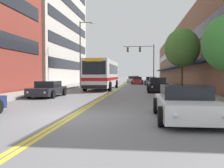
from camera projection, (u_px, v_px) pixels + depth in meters
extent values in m
plane|color=slate|center=(126.00, 84.00, 46.83)|extent=(240.00, 240.00, 0.00)
cube|color=gray|center=(90.00, 83.00, 47.62)|extent=(2.94, 106.00, 0.15)
cube|color=gray|center=(164.00, 83.00, 46.02)|extent=(2.94, 106.00, 0.15)
cube|color=yellow|center=(125.00, 84.00, 46.84)|extent=(0.14, 106.00, 0.01)
cube|color=yellow|center=(127.00, 84.00, 46.82)|extent=(0.14, 106.00, 0.01)
cube|color=black|center=(1.00, 39.00, 20.42)|extent=(0.08, 15.09, 1.40)
cube|color=#BCB7AD|center=(36.00, 16.00, 41.57)|extent=(12.00, 22.35, 23.01)
cube|color=black|center=(71.00, 65.00, 41.19)|extent=(0.08, 20.56, 1.40)
cube|color=black|center=(71.00, 45.00, 41.06)|extent=(0.08, 20.56, 1.40)
cube|color=black|center=(71.00, 25.00, 40.94)|extent=(0.08, 20.56, 1.40)
cube|color=black|center=(71.00, 5.00, 40.82)|extent=(0.08, 20.56, 1.40)
cube|color=brown|center=(196.00, 57.00, 45.19)|extent=(8.00, 68.00, 9.66)
cube|color=navy|center=(170.00, 68.00, 45.78)|extent=(1.10, 61.20, 0.24)
cube|color=black|center=(173.00, 51.00, 45.61)|extent=(0.08, 61.20, 1.40)
cube|color=silver|center=(103.00, 74.00, 29.11)|extent=(2.50, 11.28, 2.93)
cube|color=#B21919|center=(103.00, 79.00, 29.14)|extent=(2.52, 11.30, 0.32)
cube|color=black|center=(104.00, 70.00, 29.66)|extent=(2.53, 8.80, 1.06)
cube|color=black|center=(94.00, 68.00, 23.48)|extent=(2.25, 0.04, 1.29)
cube|color=yellow|center=(94.00, 60.00, 23.44)|extent=(1.80, 0.06, 0.28)
cube|color=black|center=(94.00, 87.00, 23.52)|extent=(2.45, 0.08, 0.32)
cylinder|color=black|center=(85.00, 86.00, 25.50)|extent=(0.30, 1.00, 1.00)
cylinder|color=black|center=(110.00, 86.00, 25.21)|extent=(0.30, 1.00, 1.00)
cylinder|color=black|center=(97.00, 84.00, 32.39)|extent=(0.30, 1.00, 1.00)
cylinder|color=black|center=(116.00, 84.00, 32.09)|extent=(0.30, 1.00, 1.00)
cube|color=red|center=(2.00, 101.00, 11.46)|extent=(0.18, 0.04, 0.10)
cube|color=#BCAD89|center=(98.00, 82.00, 42.42)|extent=(1.92, 4.16, 0.56)
cube|color=black|center=(98.00, 79.00, 42.56)|extent=(1.65, 1.83, 0.54)
cylinder|color=black|center=(91.00, 83.00, 41.25)|extent=(0.22, 0.62, 0.62)
cylinder|color=black|center=(103.00, 83.00, 41.03)|extent=(0.22, 0.62, 0.62)
cylinder|color=black|center=(94.00, 82.00, 43.81)|extent=(0.22, 0.62, 0.62)
cylinder|color=black|center=(105.00, 83.00, 43.59)|extent=(0.22, 0.62, 0.62)
sphere|color=silver|center=(92.00, 82.00, 40.41)|extent=(0.16, 0.16, 0.16)
sphere|color=silver|center=(100.00, 82.00, 40.25)|extent=(0.16, 0.16, 0.16)
cube|color=red|center=(96.00, 81.00, 44.57)|extent=(0.18, 0.04, 0.10)
cube|color=red|center=(104.00, 81.00, 44.41)|extent=(0.18, 0.04, 0.10)
cube|color=#232328|center=(48.00, 91.00, 18.97)|extent=(1.73, 4.19, 0.56)
cube|color=black|center=(48.00, 84.00, 19.12)|extent=(1.49, 1.84, 0.46)
cylinder|color=black|center=(29.00, 94.00, 17.79)|extent=(0.22, 0.61, 0.61)
cylinder|color=black|center=(53.00, 94.00, 17.59)|extent=(0.22, 0.61, 0.61)
cylinder|color=black|center=(43.00, 91.00, 20.37)|extent=(0.22, 0.61, 0.61)
cylinder|color=black|center=(64.00, 92.00, 20.17)|extent=(0.22, 0.61, 0.61)
sphere|color=silver|center=(28.00, 92.00, 16.94)|extent=(0.16, 0.16, 0.16)
sphere|color=silver|center=(45.00, 92.00, 16.80)|extent=(0.16, 0.16, 0.16)
cube|color=red|center=(50.00, 89.00, 21.13)|extent=(0.18, 0.04, 0.10)
cube|color=red|center=(64.00, 89.00, 20.99)|extent=(0.18, 0.04, 0.10)
cube|color=white|center=(185.00, 106.00, 9.33)|extent=(1.94, 4.61, 0.61)
cube|color=black|center=(185.00, 92.00, 9.49)|extent=(1.67, 2.03, 0.49)
cylinder|color=black|center=(161.00, 116.00, 8.03)|extent=(0.22, 0.66, 0.66)
cylinder|color=black|center=(156.00, 105.00, 10.87)|extent=(0.22, 0.66, 0.66)
cylinder|color=black|center=(203.00, 106.00, 10.64)|extent=(0.22, 0.66, 0.66)
sphere|color=silver|center=(175.00, 115.00, 7.10)|extent=(0.16, 0.16, 0.16)
cube|color=red|center=(161.00, 99.00, 11.70)|extent=(0.18, 0.04, 0.10)
cube|color=red|center=(192.00, 100.00, 11.54)|extent=(0.18, 0.04, 0.10)
cube|color=#475675|center=(151.00, 82.00, 41.03)|extent=(1.74, 4.02, 0.64)
cube|color=black|center=(151.00, 78.00, 41.17)|extent=(1.50, 1.77, 0.53)
cylinder|color=black|center=(145.00, 83.00, 39.90)|extent=(0.22, 0.65, 0.65)
cylinder|color=black|center=(157.00, 83.00, 39.69)|extent=(0.22, 0.65, 0.65)
cylinder|color=black|center=(145.00, 83.00, 42.38)|extent=(0.22, 0.65, 0.65)
cylinder|color=black|center=(156.00, 83.00, 42.17)|extent=(0.22, 0.65, 0.65)
sphere|color=silver|center=(147.00, 82.00, 39.08)|extent=(0.16, 0.16, 0.16)
sphere|color=silver|center=(155.00, 82.00, 38.94)|extent=(0.16, 0.16, 0.16)
cube|color=red|center=(147.00, 81.00, 43.11)|extent=(0.18, 0.04, 0.10)
cube|color=red|center=(154.00, 81.00, 42.96)|extent=(0.18, 0.04, 0.10)
cube|color=black|center=(158.00, 86.00, 24.33)|extent=(1.74, 4.45, 0.71)
cube|color=black|center=(157.00, 80.00, 24.49)|extent=(1.50, 1.96, 0.52)
cylinder|color=black|center=(149.00, 89.00, 23.07)|extent=(0.22, 0.69, 0.69)
cylinder|color=black|center=(168.00, 89.00, 22.87)|extent=(0.22, 0.69, 0.69)
cylinder|color=black|center=(148.00, 88.00, 25.81)|extent=(0.22, 0.69, 0.69)
cylinder|color=black|center=(165.00, 88.00, 25.61)|extent=(0.22, 0.69, 0.69)
sphere|color=silver|center=(152.00, 87.00, 22.17)|extent=(0.16, 0.16, 0.16)
sphere|color=silver|center=(166.00, 87.00, 22.03)|extent=(0.16, 0.16, 0.16)
cube|color=red|center=(150.00, 85.00, 26.62)|extent=(0.18, 0.04, 0.10)
cube|color=red|center=(162.00, 85.00, 26.48)|extent=(0.18, 0.04, 0.10)
cube|color=#38383D|center=(136.00, 79.00, 62.30)|extent=(1.78, 4.15, 0.69)
cube|color=black|center=(136.00, 77.00, 62.44)|extent=(1.53, 1.83, 0.50)
cylinder|color=black|center=(132.00, 80.00, 61.13)|extent=(0.22, 0.70, 0.70)
cylinder|color=black|center=(139.00, 80.00, 60.92)|extent=(0.22, 0.70, 0.70)
cylinder|color=black|center=(132.00, 80.00, 63.69)|extent=(0.22, 0.70, 0.70)
cylinder|color=black|center=(139.00, 80.00, 63.48)|extent=(0.22, 0.70, 0.70)
sphere|color=silver|center=(133.00, 79.00, 60.29)|extent=(0.16, 0.16, 0.16)
sphere|color=silver|center=(138.00, 79.00, 60.15)|extent=(0.16, 0.16, 0.16)
cube|color=red|center=(133.00, 79.00, 64.44)|extent=(0.18, 0.04, 0.10)
cube|color=red|center=(138.00, 79.00, 64.30)|extent=(0.18, 0.04, 0.10)
cube|color=#B7B7BC|center=(132.00, 80.00, 55.87)|extent=(1.87, 4.47, 0.64)
cube|color=black|center=(132.00, 77.00, 56.03)|extent=(1.61, 1.96, 0.54)
cylinder|color=black|center=(128.00, 81.00, 54.62)|extent=(0.22, 0.63, 0.63)
cylinder|color=black|center=(136.00, 81.00, 54.40)|extent=(0.22, 0.63, 0.63)
cylinder|color=black|center=(128.00, 81.00, 57.36)|extent=(0.22, 0.63, 0.63)
cylinder|color=black|center=(137.00, 81.00, 57.14)|extent=(0.22, 0.63, 0.63)
sphere|color=silver|center=(129.00, 80.00, 53.71)|extent=(0.16, 0.16, 0.16)
sphere|color=silver|center=(135.00, 80.00, 53.56)|extent=(0.16, 0.16, 0.16)
cube|color=red|center=(130.00, 80.00, 58.18)|extent=(0.18, 0.04, 0.10)
cube|color=red|center=(135.00, 80.00, 58.02)|extent=(0.18, 0.04, 0.10)
cube|color=maroon|center=(137.00, 81.00, 44.89)|extent=(1.74, 4.37, 0.68)
cube|color=black|center=(137.00, 78.00, 45.05)|extent=(1.50, 1.92, 0.46)
cylinder|color=black|center=(132.00, 82.00, 43.66)|extent=(0.22, 0.63, 0.63)
cylinder|color=black|center=(142.00, 83.00, 43.45)|extent=(0.22, 0.63, 0.63)
cylinder|color=black|center=(133.00, 82.00, 46.35)|extent=(0.22, 0.63, 0.63)
cylinder|color=black|center=(142.00, 82.00, 46.14)|extent=(0.22, 0.63, 0.63)
sphere|color=silver|center=(134.00, 81.00, 42.77)|extent=(0.16, 0.16, 0.16)
sphere|color=silver|center=(141.00, 81.00, 42.63)|extent=(0.16, 0.16, 0.16)
cube|color=red|center=(134.00, 81.00, 47.14)|extent=(0.18, 0.04, 0.10)
cube|color=red|center=(141.00, 81.00, 47.00)|extent=(0.18, 0.04, 0.10)
cylinder|color=#47474C|center=(154.00, 64.00, 47.47)|extent=(0.18, 0.18, 7.45)
cylinder|color=#47474C|center=(138.00, 46.00, 47.68)|extent=(5.84, 0.11, 0.11)
cube|color=black|center=(140.00, 50.00, 47.66)|extent=(0.34, 0.26, 0.92)
sphere|color=red|center=(140.00, 48.00, 47.50)|extent=(0.18, 0.18, 0.18)
sphere|color=yellow|center=(140.00, 49.00, 47.51)|extent=(0.18, 0.18, 0.18)
sphere|color=green|center=(140.00, 51.00, 47.52)|extent=(0.18, 0.18, 0.18)
cylinder|color=black|center=(140.00, 47.00, 47.64)|extent=(0.02, 0.02, 0.14)
cube|color=black|center=(128.00, 50.00, 47.93)|extent=(0.34, 0.26, 0.92)
sphere|color=red|center=(128.00, 48.00, 47.76)|extent=(0.18, 0.18, 0.18)
sphere|color=yellow|center=(128.00, 50.00, 47.77)|extent=(0.18, 0.18, 0.18)
sphere|color=green|center=(128.00, 51.00, 47.78)|extent=(0.18, 0.18, 0.18)
cylinder|color=black|center=(128.00, 47.00, 47.91)|extent=(0.02, 0.02, 0.14)
cylinder|color=#47474C|center=(80.00, 55.00, 33.28)|extent=(0.16, 0.16, 8.75)
cylinder|color=#47474C|center=(86.00, 23.00, 33.03)|extent=(1.61, 0.10, 0.10)
ellipsoid|color=#B2B2B7|center=(92.00, 23.00, 32.94)|extent=(0.56, 0.28, 0.20)
cylinder|color=brown|center=(182.00, 77.00, 23.60)|extent=(0.24, 0.24, 2.65)
ellipsoid|color=#42752D|center=(182.00, 48.00, 23.50)|extent=(3.30, 3.30, 3.63)
cylinder|color=yellow|center=(187.00, 92.00, 17.15)|extent=(0.20, 0.20, 0.67)
sphere|color=yellow|center=(187.00, 87.00, 17.13)|extent=(0.18, 0.18, 0.18)
cylinder|color=yellow|center=(185.00, 91.00, 17.16)|extent=(0.08, 0.09, 0.09)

